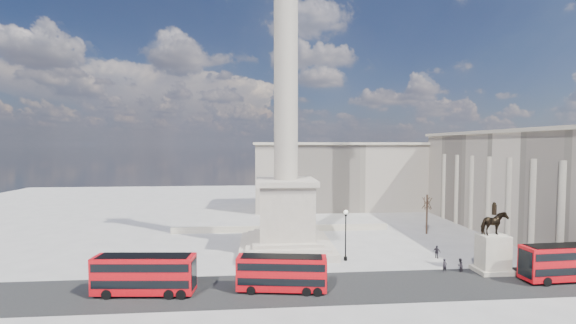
# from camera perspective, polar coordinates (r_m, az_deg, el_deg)

# --- Properties ---
(ground) EXTENTS (180.00, 180.00, 0.00)m
(ground) POSITION_cam_1_polar(r_m,az_deg,el_deg) (51.14, 0.09, -15.49)
(ground) COLOR #A39F9A
(ground) RESTS_ON ground
(asphalt_road) EXTENTS (120.00, 9.00, 0.01)m
(asphalt_road) POSITION_cam_1_polar(r_m,az_deg,el_deg) (42.56, 8.39, -19.38)
(asphalt_road) COLOR #272727
(asphalt_road) RESTS_ON ground
(nelsons_column) EXTENTS (14.00, 14.00, 49.85)m
(nelsons_column) POSITION_cam_1_polar(r_m,az_deg,el_deg) (53.62, -0.34, -0.54)
(nelsons_column) COLOR #B6A998
(nelsons_column) RESTS_ON ground
(balustrade_wall) EXTENTS (40.00, 0.60, 1.10)m
(balustrade_wall) POSITION_cam_1_polar(r_m,az_deg,el_deg) (66.35, -1.05, -10.70)
(balustrade_wall) COLOR #BCB29C
(balustrade_wall) RESTS_ON ground
(building_east) EXTENTS (19.00, 46.00, 18.60)m
(building_east) POSITION_cam_1_polar(r_m,az_deg,el_deg) (76.48, 35.30, -2.75)
(building_east) COLOR beige
(building_east) RESTS_ON ground
(building_northeast) EXTENTS (51.00, 17.00, 16.60)m
(building_northeast) POSITION_cam_1_polar(r_m,az_deg,el_deg) (91.89, 10.56, -2.05)
(building_northeast) COLOR beige
(building_northeast) RESTS_ON ground
(red_bus_a) EXTENTS (10.74, 3.26, 4.29)m
(red_bus_a) POSITION_cam_1_polar(r_m,az_deg,el_deg) (42.29, -22.10, -16.46)
(red_bus_a) COLOR red
(red_bus_a) RESTS_ON ground
(red_bus_b) EXTENTS (9.93, 3.49, 3.94)m
(red_bus_b) POSITION_cam_1_polar(r_m,az_deg,el_deg) (40.31, -0.93, -17.50)
(red_bus_b) COLOR red
(red_bus_b) RESTS_ON ground
(red_bus_c) EXTENTS (10.72, 2.95, 4.31)m
(red_bus_c) POSITION_cam_1_polar(r_m,az_deg,el_deg) (54.13, 38.36, -12.57)
(red_bus_c) COLOR red
(red_bus_c) RESTS_ON ground
(victorian_lamp) EXTENTS (0.61, 0.61, 7.07)m
(victorian_lamp) POSITION_cam_1_polar(r_m,az_deg,el_deg) (50.25, 9.30, -10.92)
(victorian_lamp) COLOR black
(victorian_lamp) RESTS_ON ground
(equestrian_statue) EXTENTS (4.31, 3.24, 8.90)m
(equestrian_statue) POSITION_cam_1_polar(r_m,az_deg,el_deg) (52.32, 30.23, -11.89)
(equestrian_statue) COLOR #BCB29C
(equestrian_statue) RESTS_ON ground
(bare_tree_near) EXTENTS (1.97, 1.97, 8.62)m
(bare_tree_near) POSITION_cam_1_polar(r_m,az_deg,el_deg) (62.98, 39.01, -6.27)
(bare_tree_near) COLOR #332319
(bare_tree_near) RESTS_ON ground
(bare_tree_mid) EXTENTS (1.96, 1.96, 7.43)m
(bare_tree_mid) POSITION_cam_1_polar(r_m,az_deg,el_deg) (68.66, 34.45, -6.23)
(bare_tree_mid) COLOR #332319
(bare_tree_mid) RESTS_ON ground
(bare_tree_far) EXTENTS (1.83, 1.83, 7.47)m
(bare_tree_far) POSITION_cam_1_polar(r_m,az_deg,el_deg) (68.28, 21.56, -5.94)
(bare_tree_far) COLOR #332319
(bare_tree_far) RESTS_ON ground
(pedestrian_walking) EXTENTS (0.71, 0.54, 1.72)m
(pedestrian_walking) POSITION_cam_1_polar(r_m,az_deg,el_deg) (50.20, 23.98, -15.06)
(pedestrian_walking) COLOR black
(pedestrian_walking) RESTS_ON ground
(pedestrian_standing) EXTENTS (1.07, 1.01, 1.74)m
(pedestrian_standing) POSITION_cam_1_polar(r_m,az_deg,el_deg) (51.15, 26.03, -14.75)
(pedestrian_standing) COLOR black
(pedestrian_standing) RESTS_ON ground
(pedestrian_crossing) EXTENTS (1.00, 1.11, 1.81)m
(pedestrian_crossing) POSITION_cam_1_polar(r_m,az_deg,el_deg) (55.55, 22.92, -13.24)
(pedestrian_crossing) COLOR black
(pedestrian_crossing) RESTS_ON ground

